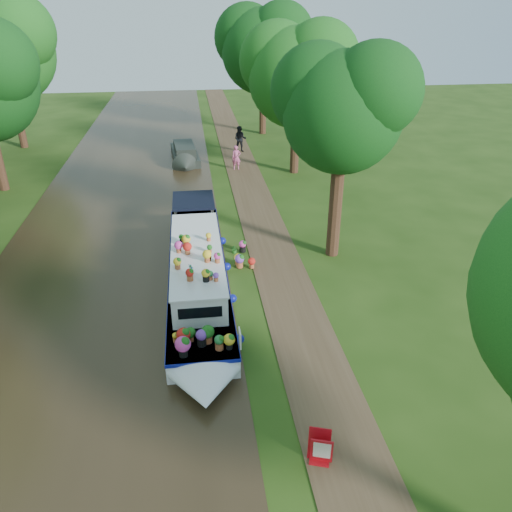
# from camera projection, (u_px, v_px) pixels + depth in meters

# --- Properties ---
(ground) EXTENTS (100.00, 100.00, 0.00)m
(ground) POSITION_uv_depth(u_px,v_px,m) (257.00, 294.00, 19.39)
(ground) COLOR #213D0F
(ground) RESTS_ON ground
(canal_water) EXTENTS (10.00, 100.00, 0.02)m
(canal_water) POSITION_uv_depth(u_px,v_px,m) (99.00, 305.00, 18.68)
(canal_water) COLOR black
(canal_water) RESTS_ON ground
(towpath) EXTENTS (2.20, 100.00, 0.03)m
(towpath) POSITION_uv_depth(u_px,v_px,m) (288.00, 292.00, 19.53)
(towpath) COLOR #453320
(towpath) RESTS_ON ground
(plant_boat) EXTENTS (2.29, 13.52, 2.28)m
(plant_boat) POSITION_uv_depth(u_px,v_px,m) (198.00, 274.00, 19.09)
(plant_boat) COLOR white
(plant_boat) RESTS_ON canal_water
(tree_near_overhang) EXTENTS (5.52, 5.28, 8.99)m
(tree_near_overhang) POSITION_uv_depth(u_px,v_px,m) (343.00, 103.00, 19.52)
(tree_near_overhang) COLOR black
(tree_near_overhang) RESTS_ON ground
(tree_near_mid) EXTENTS (6.90, 6.60, 9.40)m
(tree_near_mid) POSITION_uv_depth(u_px,v_px,m) (297.00, 70.00, 30.27)
(tree_near_mid) COLOR black
(tree_near_mid) RESTS_ON ground
(tree_near_far) EXTENTS (7.59, 7.26, 10.30)m
(tree_near_far) POSITION_uv_depth(u_px,v_px,m) (263.00, 44.00, 39.63)
(tree_near_far) COLOR black
(tree_near_far) RESTS_ON ground
(tree_far_d) EXTENTS (8.05, 7.70, 10.85)m
(tree_far_d) POSITION_uv_depth(u_px,v_px,m) (3.00, 44.00, 35.47)
(tree_far_d) COLOR black
(tree_far_d) RESTS_ON ground
(second_boat) EXTENTS (2.13, 6.08, 1.15)m
(second_boat) POSITION_uv_depth(u_px,v_px,m) (185.00, 154.00, 35.39)
(second_boat) COLOR black
(second_boat) RESTS_ON canal_water
(sandwich_board) EXTENTS (0.59, 0.60, 0.88)m
(sandwich_board) POSITION_uv_depth(u_px,v_px,m) (320.00, 449.00, 12.19)
(sandwich_board) COLOR #B60D15
(sandwich_board) RESTS_ON towpath
(pedestrian_pink) EXTENTS (0.58, 0.38, 1.60)m
(pedestrian_pink) POSITION_uv_depth(u_px,v_px,m) (236.00, 157.00, 33.30)
(pedestrian_pink) COLOR #CA538C
(pedestrian_pink) RESTS_ON towpath
(pedestrian_dark) EXTENTS (1.07, 0.92, 1.90)m
(pedestrian_dark) POSITION_uv_depth(u_px,v_px,m) (240.00, 139.00, 37.10)
(pedestrian_dark) COLOR black
(pedestrian_dark) RESTS_ON towpath
(verge_plant) EXTENTS (0.37, 0.33, 0.40)m
(verge_plant) POSITION_uv_depth(u_px,v_px,m) (235.00, 249.00, 22.49)
(verge_plant) COLOR #277121
(verge_plant) RESTS_ON ground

